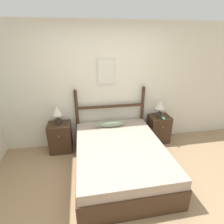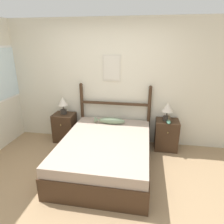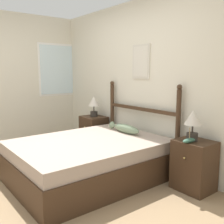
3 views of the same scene
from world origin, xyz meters
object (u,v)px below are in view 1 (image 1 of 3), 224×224
at_px(table_lamp_left, 57,113).
at_px(table_lamp_right, 160,107).
at_px(bed, 120,157).
at_px(nightstand_left, 60,137).
at_px(model_boat, 163,117).
at_px(fish_pillow, 111,124).
at_px(nightstand_right, 159,129).

relative_size(table_lamp_left, table_lamp_right, 1.00).
bearing_deg(bed, nightstand_left, 143.20).
distance_m(model_boat, fish_pillow, 1.14).
height_order(nightstand_left, table_lamp_left, table_lamp_left).
relative_size(table_lamp_right, model_boat, 1.62).
distance_m(bed, nightstand_right, 1.36).
relative_size(bed, fish_pillow, 3.20).
bearing_deg(nightstand_left, table_lamp_right, -0.59).
distance_m(bed, model_boat, 1.35).
bearing_deg(nightstand_left, table_lamp_left, 109.06).
distance_m(bed, fish_pillow, 0.76).
bearing_deg(nightstand_left, model_boat, -3.17).
bearing_deg(nightstand_right, model_boat, -89.15).
distance_m(nightstand_left, table_lamp_left, 0.55).
bearing_deg(bed, fish_pillow, 94.23).
bearing_deg(nightstand_right, table_lamp_right, -144.42).
bearing_deg(bed, table_lamp_right, 36.84).
bearing_deg(nightstand_left, bed, -36.80).
bearing_deg(nightstand_right, bed, -143.20).
bearing_deg(table_lamp_left, bed, -37.06).
bearing_deg(table_lamp_right, nightstand_left, 179.41).
bearing_deg(model_boat, bed, -147.54).
bearing_deg(fish_pillow, nightstand_right, 6.88).
relative_size(bed, table_lamp_left, 5.36).
distance_m(table_lamp_left, table_lamp_right, 2.16).
bearing_deg(nightstand_left, fish_pillow, -7.54).
height_order(bed, nightstand_left, nightstand_left).
relative_size(table_lamp_left, fish_pillow, 0.60).
height_order(nightstand_right, table_lamp_right, table_lamp_right).
xyz_separation_m(nightstand_right, table_lamp_left, (-2.19, 0.01, 0.55)).
xyz_separation_m(table_lamp_left, table_lamp_right, (2.16, -0.03, 0.00)).
bearing_deg(fish_pillow, model_boat, 0.84).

